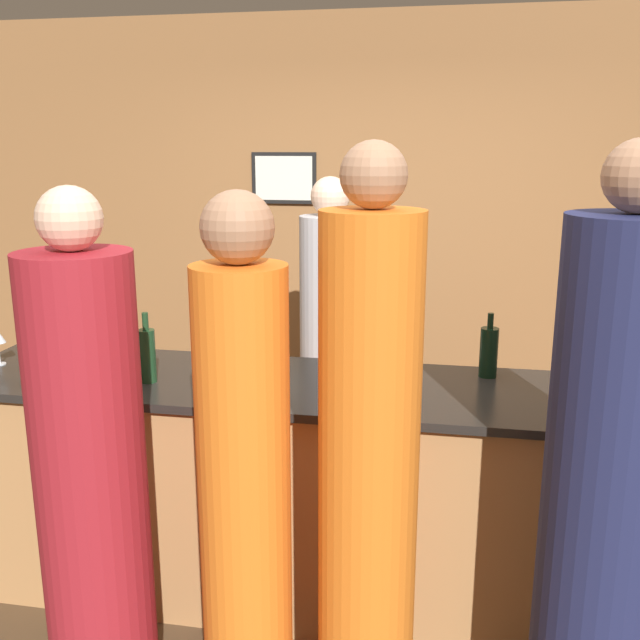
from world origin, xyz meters
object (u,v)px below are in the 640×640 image
object	(u,v)px
guest_1	(606,501)
wine_bottle_1	(30,359)
bartender	(330,359)
wine_bottle_0	(489,351)
guest_0	(368,486)
guest_2	(92,489)
guest_3	(245,497)
wine_bottle_2	(147,354)

from	to	relation	value
guest_1	wine_bottle_1	distance (m)	2.25
bartender	wine_bottle_0	world-z (taller)	bartender
guest_0	wine_bottle_0	size ratio (longest dim) A/B	7.07
guest_0	guest_2	distance (m)	0.92
guest_1	guest_2	bearing A→B (deg)	-176.54
wine_bottle_0	wine_bottle_1	distance (m)	1.93
guest_0	guest_2	bearing A→B (deg)	-177.15
guest_1	guest_3	size ratio (longest dim) A/B	1.08
wine_bottle_0	wine_bottle_2	distance (m)	1.45
bartender	guest_3	world-z (taller)	guest_3
guest_1	wine_bottle_2	world-z (taller)	guest_1
guest_2	guest_3	world-z (taller)	guest_2
guest_1	guest_2	xyz separation A→B (m)	(-1.63, -0.10, -0.07)
guest_2	guest_3	size ratio (longest dim) A/B	1.00
wine_bottle_2	guest_1	bearing A→B (deg)	-19.16
guest_1	wine_bottle_0	world-z (taller)	guest_1
bartender	wine_bottle_2	distance (m)	1.15
guest_1	wine_bottle_0	xyz separation A→B (m)	(-0.32, 0.93, 0.18)
guest_1	wine_bottle_2	distance (m)	1.84
guest_2	guest_0	bearing A→B (deg)	2.85
guest_0	guest_1	bearing A→B (deg)	4.22
guest_3	wine_bottle_0	xyz separation A→B (m)	(0.79, 1.02, 0.23)
guest_1	guest_2	world-z (taller)	guest_1
bartender	guest_1	distance (m)	1.90
wine_bottle_0	wine_bottle_1	world-z (taller)	wine_bottle_0
bartender	wine_bottle_1	bearing A→B (deg)	44.34
guest_0	guest_3	bearing A→B (deg)	-174.96
guest_3	wine_bottle_1	size ratio (longest dim) A/B	6.88
bartender	guest_3	distance (m)	1.63
guest_1	wine_bottle_1	size ratio (longest dim) A/B	7.42
guest_2	wine_bottle_2	size ratio (longest dim) A/B	6.18
guest_2	wine_bottle_2	xyz separation A→B (m)	(-0.10, 0.70, 0.26)
guest_0	wine_bottle_1	distance (m)	1.58
guest_2	guest_3	bearing A→B (deg)	1.21
guest_3	wine_bottle_2	world-z (taller)	guest_3
wine_bottle_0	wine_bottle_2	size ratio (longest dim) A/B	0.93
guest_1	guest_3	world-z (taller)	guest_1
guest_1	bartender	bearing A→B (deg)	125.81
bartender	guest_0	distance (m)	1.64
wine_bottle_2	wine_bottle_1	bearing A→B (deg)	-165.70
bartender	guest_3	bearing A→B (deg)	90.03
bartender	wine_bottle_2	size ratio (longest dim) A/B	6.04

